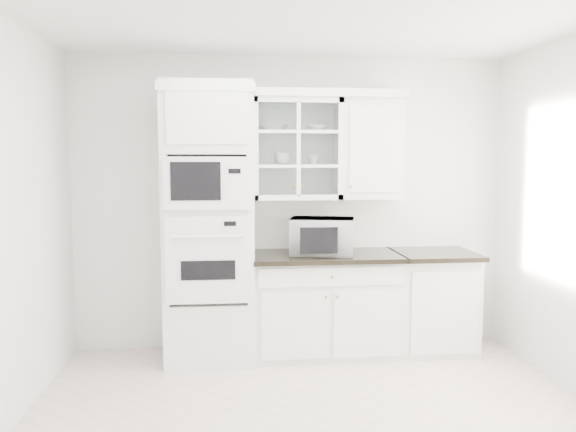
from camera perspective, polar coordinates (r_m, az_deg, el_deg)
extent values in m
cube|color=beige|center=(3.92, 3.18, -20.80)|extent=(4.00, 3.50, 0.01)
cube|color=white|center=(5.25, 0.34, 1.31)|extent=(4.00, 0.02, 2.70)
cube|color=white|center=(3.63, 3.44, 20.64)|extent=(4.00, 3.50, 0.02)
cube|color=white|center=(4.92, -7.99, -0.80)|extent=(0.76, 0.65, 2.40)
cube|color=white|center=(4.63, -8.10, -4.47)|extent=(0.70, 0.03, 0.72)
cube|color=black|center=(4.63, -8.10, -5.48)|extent=(0.44, 0.01, 0.16)
cube|color=white|center=(4.56, -8.22, 3.28)|extent=(0.70, 0.03, 0.43)
cube|color=black|center=(4.55, -9.36, 3.51)|extent=(0.40, 0.01, 0.31)
cube|color=white|center=(5.15, 3.81, -9.06)|extent=(1.30, 0.60, 0.88)
cube|color=black|center=(5.02, 3.91, -4.08)|extent=(1.32, 0.67, 0.04)
cube|color=white|center=(5.41, 14.44, -8.53)|extent=(0.70, 0.60, 0.88)
cube|color=black|center=(5.28, 14.70, -3.78)|extent=(0.72, 0.67, 0.04)
cube|color=white|center=(5.08, 0.87, 6.80)|extent=(0.80, 0.33, 0.90)
cube|color=white|center=(5.08, 0.86, 5.11)|extent=(0.74, 0.29, 0.02)
cube|color=white|center=(5.09, 0.87, 8.49)|extent=(0.74, 0.29, 0.02)
cube|color=white|center=(5.20, 8.32, 6.72)|extent=(0.55, 0.33, 0.90)
cube|color=white|center=(5.08, -0.30, 12.29)|extent=(2.14, 0.38, 0.07)
imported|color=white|center=(5.00, 3.51, -2.03)|extent=(0.64, 0.57, 0.32)
imported|color=white|center=(5.07, -1.42, 8.94)|extent=(0.30, 0.30, 0.06)
imported|color=white|center=(5.12, 2.96, 8.89)|extent=(0.20, 0.20, 0.06)
imported|color=white|center=(5.05, -0.50, 5.84)|extent=(0.15, 0.15, 0.11)
imported|color=white|center=(5.09, 2.61, 5.73)|extent=(0.11, 0.11, 0.09)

